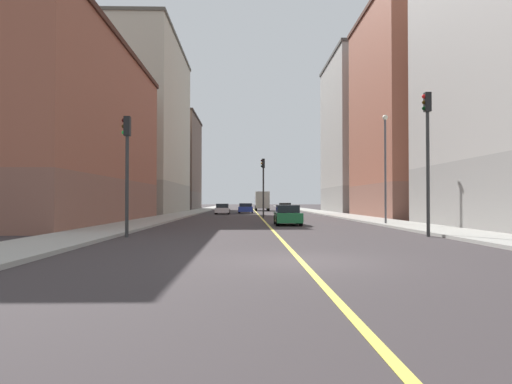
{
  "coord_description": "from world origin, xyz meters",
  "views": [
    {
      "loc": [
        -1.53,
        -12.62,
        1.68
      ],
      "look_at": [
        -0.29,
        41.75,
        2.72
      ],
      "focal_mm": 31.92,
      "sensor_mm": 36.0,
      "label": 1
    }
  ],
  "objects": [
    {
      "name": "building_right_corner",
      "position": [
        -15.25,
        21.9,
        6.85
      ],
      "size": [
        9.39,
        25.32,
        13.69
      ],
      "color": "brown",
      "rests_on": "ground"
    },
    {
      "name": "sidewalk_right",
      "position": [
        -9.05,
        49.0,
        0.07
      ],
      "size": [
        3.32,
        168.0,
        0.15
      ],
      "primitive_type": "cube",
      "color": "#9E9B93",
      "rests_on": "ground"
    },
    {
      "name": "traffic_light_left_near",
      "position": [
        6.98,
        8.41,
        4.31
      ],
      "size": [
        0.4,
        0.32,
        6.75
      ],
      "color": "#2D2D2D",
      "rests_on": "ground"
    },
    {
      "name": "building_right_midblock",
      "position": [
        -15.25,
        50.3,
        11.74
      ],
      "size": [
        9.39,
        24.36,
        23.46
      ],
      "color": "#9D9688",
      "rests_on": "ground"
    },
    {
      "name": "building_right_distant",
      "position": [
        -15.25,
        73.61,
        8.8
      ],
      "size": [
        9.39,
        17.43,
        17.59
      ],
      "color": "brown",
      "rests_on": "ground"
    },
    {
      "name": "car_white",
      "position": [
        -4.42,
        44.47,
        0.63
      ],
      "size": [
        1.79,
        4.47,
        1.31
      ],
      "color": "white",
      "rests_on": "ground"
    },
    {
      "name": "traffic_light_median_far",
      "position": [
        0.2,
        32.14,
        3.78
      ],
      "size": [
        0.4,
        0.32,
        5.83
      ],
      "color": "#2D2D2D",
      "rests_on": "ground"
    },
    {
      "name": "lane_center_stripe",
      "position": [
        0.0,
        49.0,
        0.01
      ],
      "size": [
        0.16,
        154.0,
        0.01
      ],
      "primitive_type": "cube",
      "color": "#E5D14C",
      "rests_on": "ground"
    },
    {
      "name": "traffic_light_right_near",
      "position": [
        -7.01,
        8.41,
        3.63
      ],
      "size": [
        0.4,
        0.32,
        5.57
      ],
      "color": "#2D2D2D",
      "rests_on": "ground"
    },
    {
      "name": "box_truck",
      "position": [
        1.23,
        63.61,
        1.67
      ],
      "size": [
        2.35,
        6.95,
        3.17
      ],
      "color": "navy",
      "rests_on": "ground"
    },
    {
      "name": "building_left_far",
      "position": [
        15.25,
        52.83,
        11.2
      ],
      "size": [
        9.39,
        17.05,
        22.37
      ],
      "color": "gray",
      "rests_on": "ground"
    },
    {
      "name": "building_left_mid",
      "position": [
        15.25,
        32.86,
        10.66
      ],
      "size": [
        9.39,
        16.07,
        21.29
      ],
      "color": "brown",
      "rests_on": "ground"
    },
    {
      "name": "street_lamp_left_near",
      "position": [
        7.99,
        18.09,
        4.61
      ],
      "size": [
        0.36,
        0.36,
        7.39
      ],
      "color": "#4C4C51",
      "rests_on": "ground"
    },
    {
      "name": "sidewalk_left",
      "position": [
        9.05,
        49.0,
        0.07
      ],
      "size": [
        3.32,
        168.0,
        0.15
      ],
      "primitive_type": "cube",
      "color": "#9E9B93",
      "rests_on": "ground"
    },
    {
      "name": "ground_plane",
      "position": [
        0.0,
        0.0,
        0.0
      ],
      "size": [
        400.0,
        400.0,
        0.0
      ],
      "primitive_type": "plane",
      "color": "#373032",
      "rests_on": "ground"
    },
    {
      "name": "car_blue",
      "position": [
        -1.52,
        48.68,
        0.65
      ],
      "size": [
        2.0,
        4.23,
        1.33
      ],
      "color": "#23389E",
      "rests_on": "ground"
    },
    {
      "name": "car_orange",
      "position": [
        4.13,
        52.7,
        0.66
      ],
      "size": [
        2.11,
        4.28,
        1.37
      ],
      "color": "orange",
      "rests_on": "ground"
    },
    {
      "name": "car_green",
      "position": [
        1.36,
        18.66,
        0.67
      ],
      "size": [
        1.8,
        4.03,
        1.38
      ],
      "color": "#1E6B38",
      "rests_on": "ground"
    }
  ]
}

